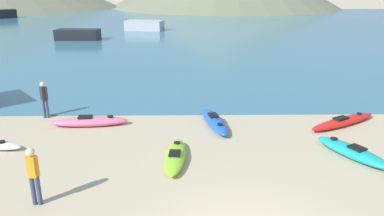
% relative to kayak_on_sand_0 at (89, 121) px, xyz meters
% --- Properties ---
extents(bay_water, '(160.00, 70.00, 0.06)m').
position_rel_kayak_on_sand_0_xyz_m(bay_water, '(5.17, 36.19, -0.15)').
color(bay_water, teal).
rests_on(bay_water, ground_plane).
extents(kayak_on_sand_0, '(3.00, 0.89, 0.41)m').
position_rel_kayak_on_sand_0_xyz_m(kayak_on_sand_0, '(0.00, 0.00, 0.00)').
color(kayak_on_sand_0, '#E5668C').
rests_on(kayak_on_sand_0, ground_plane).
extents(kayak_on_sand_1, '(1.18, 3.04, 0.41)m').
position_rel_kayak_on_sand_0_xyz_m(kayak_on_sand_1, '(4.88, -0.04, -0.00)').
color(kayak_on_sand_1, blue).
rests_on(kayak_on_sand_1, ground_plane).
extents(kayak_on_sand_2, '(0.80, 2.64, 0.35)m').
position_rel_kayak_on_sand_0_xyz_m(kayak_on_sand_2, '(3.43, -3.11, -0.03)').
color(kayak_on_sand_2, '#8CCC2D').
rests_on(kayak_on_sand_2, ground_plane).
extents(kayak_on_sand_4, '(3.33, 2.28, 0.35)m').
position_rel_kayak_on_sand_0_xyz_m(kayak_on_sand_4, '(9.96, -0.07, -0.03)').
color(kayak_on_sand_4, red).
rests_on(kayak_on_sand_4, ground_plane).
extents(kayak_on_sand_5, '(1.95, 2.75, 0.41)m').
position_rel_kayak_on_sand_0_xyz_m(kayak_on_sand_5, '(9.11, -2.92, -0.00)').
color(kayak_on_sand_5, teal).
rests_on(kayak_on_sand_5, ground_plane).
extents(person_near_foreground, '(0.31, 0.21, 1.55)m').
position_rel_kayak_on_sand_0_xyz_m(person_near_foreground, '(0.03, -5.49, 0.70)').
color(person_near_foreground, '#384260').
rests_on(person_near_foreground, ground_plane).
extents(person_near_waterline, '(0.31, 0.27, 1.54)m').
position_rel_kayak_on_sand_0_xyz_m(person_near_waterline, '(-2.03, 0.98, 0.70)').
color(person_near_waterline, '#384260').
rests_on(person_near_waterline, ground_plane).
extents(moored_boat_0, '(4.70, 3.00, 1.14)m').
position_rel_kayak_on_sand_0_xyz_m(moored_boat_0, '(-1.16, 31.61, 0.45)').
color(moored_boat_0, '#B2B2B7').
rests_on(moored_boat_0, bay_water).
extents(moored_boat_1, '(4.27, 2.07, 1.02)m').
position_rel_kayak_on_sand_0_xyz_m(moored_boat_1, '(-6.89, 23.64, 0.39)').
color(moored_boat_1, black).
rests_on(moored_boat_1, bay_water).
extents(moored_boat_2, '(4.78, 4.58, 1.35)m').
position_rel_kayak_on_sand_0_xyz_m(moored_boat_2, '(-26.16, 48.39, 0.55)').
color(moored_boat_2, black).
rests_on(moored_boat_2, bay_water).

